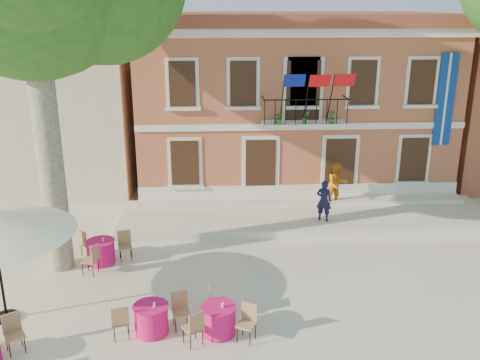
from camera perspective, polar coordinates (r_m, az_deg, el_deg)
name	(u,v)px	position (r m, az deg, el deg)	size (l,w,h in m)	color
ground	(264,277)	(16.43, 2.61, -10.35)	(90.00, 90.00, 0.00)	beige
main_building	(288,97)	(24.92, 5.15, 8.77)	(13.50, 9.59, 7.50)	#B15F3F
neighbor_west	(42,108)	(26.98, -20.40, 7.22)	(9.40, 9.40, 6.40)	beige
terrace	(306,217)	(20.57, 7.00, -3.89)	(14.00, 3.40, 0.30)	silver
pedestrian_navy	(324,201)	(19.66, 8.94, -2.18)	(0.56, 0.37, 1.53)	#0F1433
pedestrian_orange	(337,184)	(21.22, 10.29, -0.42)	(0.85, 0.66, 1.74)	orange
cafe_table_0	(151,318)	(13.92, -9.45, -14.32)	(1.97, 0.90, 0.95)	#D91470
cafe_table_1	(219,318)	(13.73, -2.29, -14.53)	(1.87, 1.67, 0.95)	#D91470
cafe_table_3	(101,251)	(17.63, -14.58, -7.30)	(1.80, 1.82, 0.95)	#D91470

